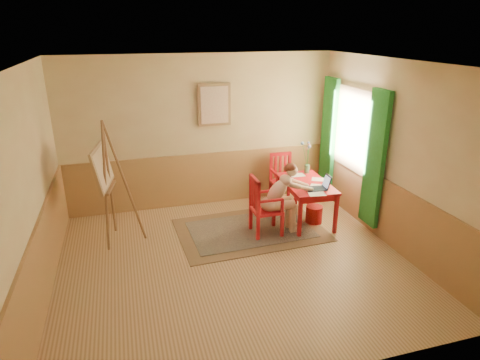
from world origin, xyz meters
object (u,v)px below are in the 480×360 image
object	(u,v)px
table	(306,187)
laptop	(319,186)
chair_left	(263,206)
chair_back	(282,179)
easel	(105,172)
figure	(282,195)

from	to	relation	value
table	laptop	distance (m)	0.37
chair_left	laptop	distance (m)	0.98
chair_left	laptop	world-z (taller)	chair_left
chair_left	chair_back	size ratio (longest dim) A/B	1.04
laptop	table	bearing A→B (deg)	102.40
laptop	chair_back	bearing A→B (deg)	97.46
easel	table	bearing A→B (deg)	-3.73
table	chair_left	distance (m)	0.92
table	chair_back	size ratio (longest dim) A/B	1.28
chair_left	figure	bearing A→B (deg)	-1.56
easel	chair_left	bearing A→B (deg)	-11.37
chair_back	chair_left	bearing A→B (deg)	-124.42
chair_back	laptop	xyz separation A→B (m)	(0.16, -1.21, 0.28)
table	easel	bearing A→B (deg)	176.27
chair_left	laptop	size ratio (longest dim) A/B	2.54
easel	laptop	bearing A→B (deg)	-9.37
figure	easel	bearing A→B (deg)	169.72
figure	chair_left	bearing A→B (deg)	178.44
table	laptop	xyz separation A→B (m)	(0.07, -0.34, 0.14)
figure	easel	world-z (taller)	easel
chair_left	easel	xyz separation A→B (m)	(-2.38, 0.48, 0.66)
chair_left	easel	size ratio (longest dim) A/B	0.51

